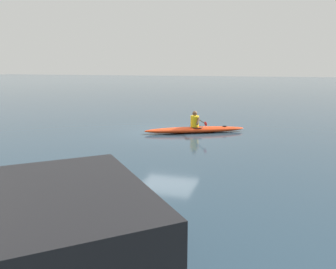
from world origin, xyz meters
TOP-DOWN VIEW (x-y plane):
  - ground_plane at (0.00, 0.00)m, footprint 160.00×160.00m
  - kayak at (-1.20, -0.20)m, footprint 4.28×2.54m
  - kayaker at (-1.20, -0.20)m, footprint 1.14×2.23m

SIDE VIEW (x-z plane):
  - ground_plane at x=0.00m, z-range 0.00..0.00m
  - kayak at x=-1.20m, z-range 0.00..0.26m
  - kayaker at x=-1.20m, z-range 0.20..0.90m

